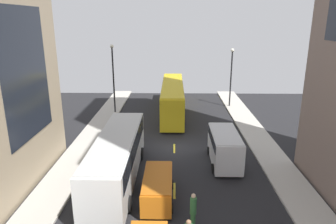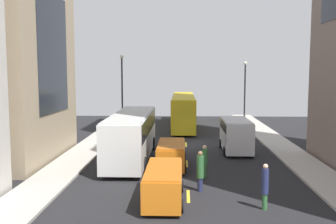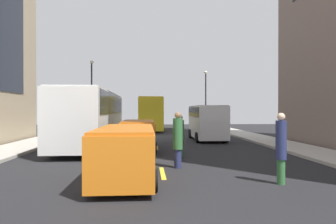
% 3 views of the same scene
% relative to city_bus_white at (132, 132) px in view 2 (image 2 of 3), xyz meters
% --- Properties ---
extents(ground_plane, '(42.55, 42.55, 0.00)m').
position_rel_city_bus_white_xyz_m(ground_plane, '(3.95, 5.82, -2.01)').
color(ground_plane, black).
extents(sidewalk_west, '(2.60, 44.00, 0.15)m').
position_rel_city_bus_white_xyz_m(sidewalk_west, '(-4.03, 5.82, -1.93)').
color(sidewalk_west, '#B2ADA3').
rests_on(sidewalk_west, ground).
extents(sidewalk_east, '(2.60, 44.00, 0.15)m').
position_rel_city_bus_white_xyz_m(sidewalk_east, '(11.92, 5.82, -1.93)').
color(sidewalk_east, '#B2ADA3').
rests_on(sidewalk_east, ground).
extents(lane_stripe_1, '(0.16, 2.00, 0.01)m').
position_rel_city_bus_white_xyz_m(lane_stripe_1, '(3.95, -8.18, -2.00)').
color(lane_stripe_1, yellow).
rests_on(lane_stripe_1, ground).
extents(lane_stripe_2, '(0.16, 2.00, 0.01)m').
position_rel_city_bus_white_xyz_m(lane_stripe_2, '(3.95, -1.18, -2.00)').
color(lane_stripe_2, yellow).
rests_on(lane_stripe_2, ground).
extents(lane_stripe_3, '(0.16, 2.00, 0.01)m').
position_rel_city_bus_white_xyz_m(lane_stripe_3, '(3.95, 5.82, -2.00)').
color(lane_stripe_3, yellow).
rests_on(lane_stripe_3, ground).
extents(lane_stripe_4, '(0.16, 2.00, 0.01)m').
position_rel_city_bus_white_xyz_m(lane_stripe_4, '(3.95, 12.82, -2.00)').
color(lane_stripe_4, yellow).
rests_on(lane_stripe_4, ground).
extents(lane_stripe_5, '(0.16, 2.00, 0.01)m').
position_rel_city_bus_white_xyz_m(lane_stripe_5, '(3.95, 19.82, -2.00)').
color(lane_stripe_5, yellow).
rests_on(lane_stripe_5, ground).
extents(lane_stripe_6, '(0.16, 2.00, 0.01)m').
position_rel_city_bus_white_xyz_m(lane_stripe_6, '(3.95, 26.82, -2.00)').
color(lane_stripe_6, yellow).
rests_on(lane_stripe_6, ground).
extents(city_bus_white, '(2.80, 11.46, 3.35)m').
position_rel_city_bus_white_xyz_m(city_bus_white, '(0.00, 0.00, 0.00)').
color(city_bus_white, silver).
rests_on(city_bus_white, ground).
extents(streetcar_yellow, '(2.70, 14.99, 3.59)m').
position_rel_city_bus_white_xyz_m(streetcar_yellow, '(3.74, 16.71, 0.12)').
color(streetcar_yellow, yellow).
rests_on(streetcar_yellow, ground).
extents(delivery_van_white, '(2.25, 5.13, 2.58)m').
position_rel_city_bus_white_xyz_m(delivery_van_white, '(7.85, 2.94, -0.50)').
color(delivery_van_white, white).
rests_on(delivery_van_white, ground).
extents(car_orange_0, '(1.93, 4.74, 1.69)m').
position_rel_city_bus_white_xyz_m(car_orange_0, '(2.73, -9.00, -1.01)').
color(car_orange_0, orange).
rests_on(car_orange_0, ground).
extents(car_orange_1, '(1.95, 4.46, 1.65)m').
position_rel_city_bus_white_xyz_m(car_orange_1, '(2.90, -2.28, -1.03)').
color(car_orange_1, orange).
rests_on(car_orange_1, ground).
extents(pedestrian_waiting_curb, '(0.38, 0.38, 2.17)m').
position_rel_city_bus_white_xyz_m(pedestrian_waiting_curb, '(4.58, -7.30, -0.87)').
color(pedestrian_waiting_curb, navy).
rests_on(pedestrian_waiting_curb, ground).
extents(pedestrian_walking_far, '(0.36, 0.36, 2.01)m').
position_rel_city_bus_white_xyz_m(pedestrian_walking_far, '(4.95, -4.84, -0.94)').
color(pedestrian_walking_far, '#336B38').
rests_on(pedestrian_walking_far, ground).
extents(pedestrian_crossing_mid, '(0.32, 0.32, 2.16)m').
position_rel_city_bus_white_xyz_m(pedestrian_crossing_mid, '(7.44, -9.96, -0.86)').
color(pedestrian_crossing_mid, '#336B38').
rests_on(pedestrian_crossing_mid, ground).
extents(streetlamp_near, '(0.44, 0.44, 7.33)m').
position_rel_city_bus_white_xyz_m(streetlamp_near, '(11.12, 19.51, 2.61)').
color(streetlamp_near, black).
rests_on(streetlamp_near, ground).
extents(streetlamp_far, '(0.44, 0.44, 8.04)m').
position_rel_city_bus_white_xyz_m(streetlamp_far, '(-3.22, 16.44, 2.99)').
color(streetlamp_far, black).
rests_on(streetlamp_far, ground).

